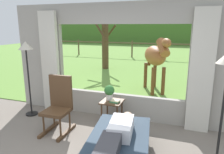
{
  "coord_description": "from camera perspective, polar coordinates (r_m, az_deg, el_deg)",
  "views": [
    {
      "loc": [
        1.37,
        -2.14,
        2.05
      ],
      "look_at": [
        0.0,
        1.8,
        1.05
      ],
      "focal_mm": 33.87,
      "sensor_mm": 36.0,
      "label": 1
    }
  ],
  "objects": [
    {
      "name": "curtain_panel_right",
      "position": [
        4.36,
        22.99,
        1.15
      ],
      "size": [
        0.44,
        0.1,
        2.4
      ],
      "primitive_type": "cube",
      "color": "beige",
      "rests_on": "ground_plane"
    },
    {
      "name": "back_wall_with_window",
      "position": [
        4.68,
        1.85,
        3.62
      ],
      "size": [
        5.2,
        0.12,
        2.55
      ],
      "color": "#9E998E",
      "rests_on": "ground_plane"
    },
    {
      "name": "outdoor_pasture_lawn",
      "position": [
        15.5,
        13.95,
        5.55
      ],
      "size": [
        36.0,
        21.68,
        0.02
      ],
      "primitive_type": "cube",
      "color": "olive",
      "rests_on": "ground_plane"
    },
    {
      "name": "pasture_tree",
      "position": [
        10.32,
        -1.97,
        10.1
      ],
      "size": [
        1.35,
        1.56,
        3.16
      ],
      "color": "#4C3823",
      "rests_on": "outdoor_pasture_lawn"
    },
    {
      "name": "horse",
      "position": [
        6.66,
        11.73,
        5.49
      ],
      "size": [
        1.11,
        1.77,
        1.73
      ],
      "rotation": [
        0.0,
        0.0,
        -2.7
      ],
      "color": "brown",
      "rests_on": "outdoor_pasture_lawn"
    },
    {
      "name": "pasture_fence_line",
      "position": [
        13.95,
        13.53,
        7.77
      ],
      "size": [
        16.1,
        0.1,
        1.1
      ],
      "color": "brown",
      "rests_on": "outdoor_pasture_lawn"
    },
    {
      "name": "recliner_sofa",
      "position": [
        3.39,
        1.67,
        -19.27
      ],
      "size": [
        1.12,
        1.81,
        0.42
      ],
      "rotation": [
        0.0,
        0.0,
        0.14
      ],
      "color": "black",
      "rests_on": "ground_plane"
    },
    {
      "name": "rocking_chair",
      "position": [
        4.34,
        -14.17,
        -7.26
      ],
      "size": [
        0.5,
        0.7,
        1.12
      ],
      "rotation": [
        0.0,
        0.0,
        0.04
      ],
      "color": "#4C331E",
      "rests_on": "ground_plane"
    },
    {
      "name": "curtain_panel_left",
      "position": [
        5.31,
        -16.35,
        3.73
      ],
      "size": [
        0.44,
        0.1,
        2.4
      ],
      "primitive_type": "cube",
      "color": "beige",
      "rests_on": "ground_plane"
    },
    {
      "name": "floor_lamp_left",
      "position": [
        5.13,
        -22.09,
        5.18
      ],
      "size": [
        0.32,
        0.32,
        1.73
      ],
      "color": "black",
      "rests_on": "ground_plane"
    },
    {
      "name": "book_stack",
      "position": [
        4.4,
        0.83,
        -6.54
      ],
      "size": [
        0.2,
        0.17,
        0.05
      ],
      "color": "#337247",
      "rests_on": "side_table"
    },
    {
      "name": "potted_plant",
      "position": [
        4.5,
        -0.72,
        -3.94
      ],
      "size": [
        0.22,
        0.22,
        0.32
      ],
      "color": "silver",
      "rests_on": "side_table"
    },
    {
      "name": "reclining_person",
      "position": [
        3.19,
        1.43,
        -15.15
      ],
      "size": [
        0.42,
        1.44,
        0.22
      ],
      "rotation": [
        0.0,
        0.0,
        0.14
      ],
      "color": "silver",
      "rests_on": "recliner_sofa"
    },
    {
      "name": "side_table",
      "position": [
        4.51,
        -0.01,
        -7.61
      ],
      "size": [
        0.44,
        0.44,
        0.52
      ],
      "color": "#4C331E",
      "rests_on": "ground_plane"
    },
    {
      "name": "distant_hill_ridge",
      "position": [
        25.19,
        16.3,
        11.05
      ],
      "size": [
        36.0,
        2.0,
        2.4
      ],
      "primitive_type": "cube",
      "color": "#446C2B",
      "rests_on": "ground_plane"
    }
  ]
}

